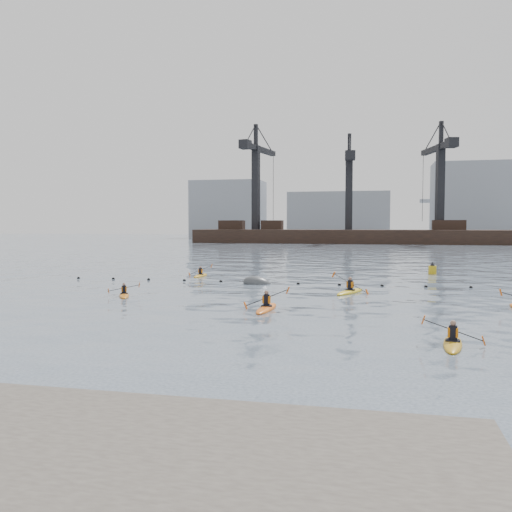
# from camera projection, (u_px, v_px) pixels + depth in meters

# --- Properties ---
(ground) EXTENTS (400.00, 400.00, 0.00)m
(ground) POSITION_uv_depth(u_px,v_px,m) (174.00, 355.00, 18.23)
(ground) COLOR #3D4959
(ground) RESTS_ON ground
(float_line) EXTENTS (33.24, 0.73, 0.24)m
(float_line) POSITION_uv_depth(u_px,v_px,m) (279.00, 283.00, 40.28)
(float_line) COLOR black
(float_line) RESTS_ON ground
(barge_pier) EXTENTS (72.00, 19.30, 29.50)m
(barge_pier) POSITION_uv_depth(u_px,v_px,m) (347.00, 235.00, 125.28)
(barge_pier) COLOR black
(barge_pier) RESTS_ON ground
(skyline) EXTENTS (141.00, 28.00, 22.00)m
(skyline) POSITION_uv_depth(u_px,v_px,m) (363.00, 208.00, 163.53)
(skyline) COLOR gray
(skyline) RESTS_ON ground
(kayaker_0) EXTENTS (2.45, 3.55, 1.35)m
(kayaker_0) POSITION_uv_depth(u_px,v_px,m) (266.00, 307.00, 28.00)
(kayaker_0) COLOR orange
(kayaker_0) RESTS_ON ground
(kayaker_1) EXTENTS (2.23, 3.32, 1.17)m
(kayaker_1) POSITION_uv_depth(u_px,v_px,m) (453.00, 343.00, 19.74)
(kayaker_1) COLOR #C08B16
(kayaker_1) RESTS_ON ground
(kayaker_2) EXTENTS (1.80, 2.84, 0.92)m
(kayaker_2) POSITION_uv_depth(u_px,v_px,m) (124.00, 295.00, 33.26)
(kayaker_2) COLOR orange
(kayaker_2) RESTS_ON ground
(kayaker_3) EXTENTS (2.43, 3.67, 1.45)m
(kayaker_3) POSITION_uv_depth(u_px,v_px,m) (350.00, 291.00, 34.78)
(kayaker_3) COLOR gold
(kayaker_3) RESTS_ON ground
(kayaker_5) EXTENTS (2.12, 3.07, 1.17)m
(kayaker_5) POSITION_uv_depth(u_px,v_px,m) (200.00, 275.00, 45.78)
(kayaker_5) COLOR orange
(kayaker_5) RESTS_ON ground
(mooring_buoy) EXTENTS (2.53, 1.66, 1.52)m
(mooring_buoy) POSITION_uv_depth(u_px,v_px,m) (257.00, 284.00, 40.00)
(mooring_buoy) COLOR #3F4244
(mooring_buoy) RESTS_ON ground
(nav_buoy) EXTENTS (0.69, 0.69, 1.25)m
(nav_buoy) POSITION_uv_depth(u_px,v_px,m) (432.00, 270.00, 47.71)
(nav_buoy) COLOR #BD9212
(nav_buoy) RESTS_ON ground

